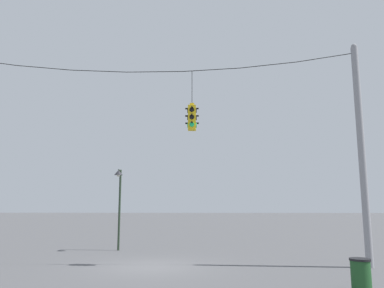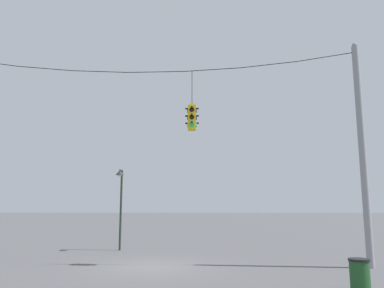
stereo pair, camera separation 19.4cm
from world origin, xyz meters
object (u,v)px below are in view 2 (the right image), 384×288
(street_lamp, at_px, (120,190))
(trash_bin, at_px, (360,276))
(traffic_light_near_left_pole, at_px, (192,117))
(utility_pole_right, at_px, (362,150))

(street_lamp, xyz_separation_m, trash_bin, (9.23, -9.40, -2.81))
(traffic_light_near_left_pole, distance_m, trash_bin, 8.75)
(street_lamp, relative_size, trash_bin, 4.69)
(utility_pole_right, bearing_deg, trash_bin, -115.72)
(utility_pole_right, relative_size, traffic_light_near_left_pole, 3.56)
(utility_pole_right, height_order, trash_bin, utility_pole_right)
(utility_pole_right, relative_size, street_lamp, 2.13)
(traffic_light_near_left_pole, relative_size, street_lamp, 0.60)
(utility_pole_right, distance_m, street_lamp, 12.48)
(utility_pole_right, xyz_separation_m, trash_bin, (-2.10, -4.36, -4.23))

